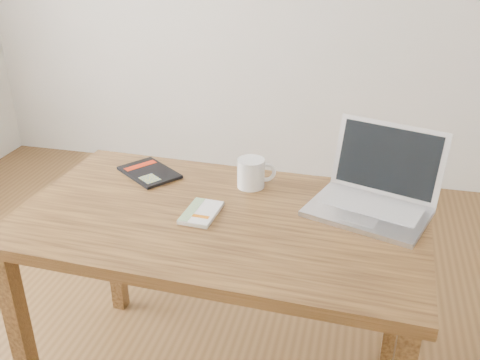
% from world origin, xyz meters
% --- Properties ---
extents(room, '(4.04, 4.04, 2.70)m').
position_xyz_m(room, '(-0.07, 0.00, 1.36)').
color(room, brown).
rests_on(room, ground).
extents(desk, '(1.33, 0.79, 0.75)m').
position_xyz_m(desk, '(0.19, 0.05, 0.66)').
color(desk, brown).
rests_on(desk, ground).
extents(white_guidebook, '(0.11, 0.17, 0.01)m').
position_xyz_m(white_guidebook, '(0.13, 0.03, 0.76)').
color(white_guidebook, silver).
rests_on(white_guidebook, desk).
extents(black_guidebook, '(0.27, 0.25, 0.01)m').
position_xyz_m(black_guidebook, '(-0.15, 0.28, 0.76)').
color(black_guidebook, black).
rests_on(black_guidebook, desk).
extents(laptop, '(0.45, 0.42, 0.25)m').
position_xyz_m(laptop, '(0.67, 0.21, 0.80)').
color(laptop, silver).
rests_on(laptop, desk).
extents(coffee_mug, '(0.13, 0.10, 0.10)m').
position_xyz_m(coffee_mug, '(0.25, 0.27, 0.80)').
color(coffee_mug, white).
rests_on(coffee_mug, desk).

